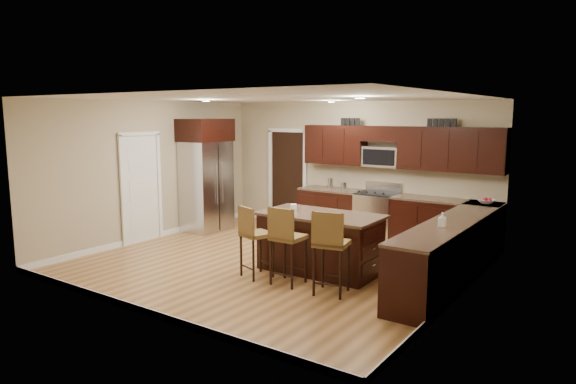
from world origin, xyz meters
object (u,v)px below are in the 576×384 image
Objects in this scene: island at (320,244)px; stool_mid at (286,237)px; stool_right at (330,243)px; stool_left at (253,233)px; range at (377,216)px; refrigerator at (206,174)px.

stool_mid is at bearing -94.85° from island.
island is 1.12m from stool_right.
stool_left reaches higher than island.
range is at bearing 92.23° from stool_right.
range reaches higher than island.
stool_right is (0.84, -3.28, 0.26)m from range.
range is 3.29m from stool_mid.
range is 0.58× the size of island.
stool_right is at bearing -1.39° from stool_mid.
stool_right reaches higher than island.
stool_right reaches higher than stool_left.
stool_left is at bearing 177.97° from stool_mid.
stool_left is 3.45m from refrigerator.
island is at bearing -86.14° from range.
stool_left is at bearing -34.68° from refrigerator.
refrigerator is (-3.46, 1.10, 0.77)m from island.
refrigerator reaches higher than stool_left.
island is 1.75× the size of stool_left.
stool_mid reaches higher than island.
stool_right reaches higher than range.
refrigerator is at bearing 161.65° from island.
range is 3.39m from stool_right.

